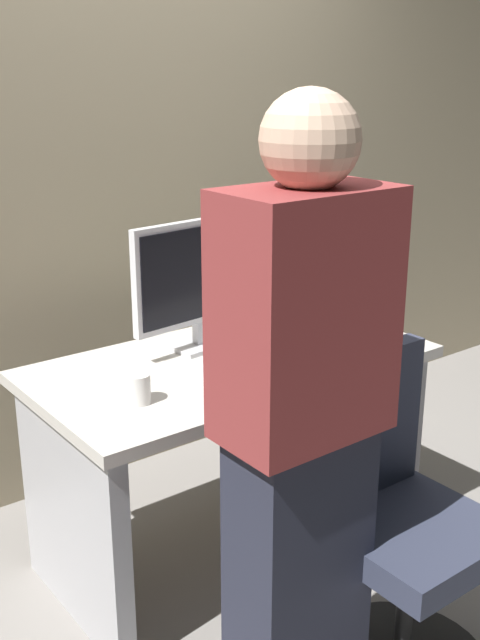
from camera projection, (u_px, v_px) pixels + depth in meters
name	position (u px, v px, depth m)	size (l,w,h in m)	color
ground_plane	(232.00, 545.00, 2.83)	(9.00, 9.00, 0.00)	gray
wall_back	(105.00, 115.00, 2.97)	(6.40, 0.10, 3.00)	tan
desk	(231.00, 421.00, 2.67)	(1.34, 0.72, 0.74)	beige
office_chair	(394.00, 534.00, 2.15)	(0.52, 0.52, 0.94)	black
person_at_desk	(302.00, 435.00, 1.83)	(0.40, 0.24, 1.64)	#262838
monitor	(199.00, 277.00, 2.62)	(0.54, 0.16, 0.46)	silver
keyboard	(245.00, 363.00, 2.53)	(0.43, 0.13, 0.02)	white
mouse	(313.00, 343.00, 2.70)	(0.06, 0.10, 0.03)	white
cup_near_keyboard	(138.00, 388.00, 2.24)	(0.07, 0.07, 0.09)	white
book_stack	(295.00, 306.00, 2.89)	(0.23, 0.18, 0.17)	#338C59
cell_phone	(366.00, 338.00, 2.78)	(0.07, 0.14, 0.01)	black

